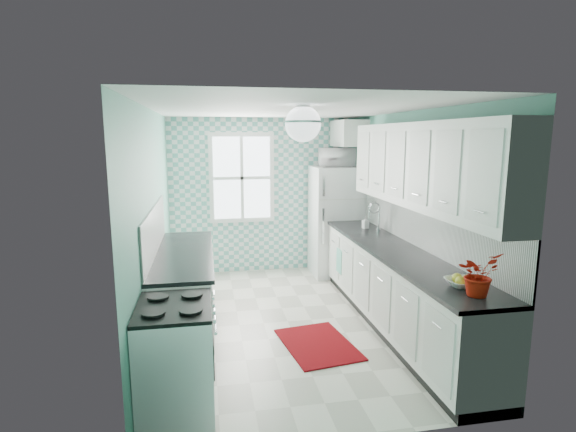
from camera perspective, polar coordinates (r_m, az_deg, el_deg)
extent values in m
cube|color=silver|center=(5.57, -0.04, -13.33)|extent=(3.00, 4.40, 0.02)
cube|color=white|center=(5.12, -0.04, 13.50)|extent=(3.00, 4.40, 0.02)
cube|color=#5CA591|center=(7.36, -3.16, 2.61)|extent=(3.00, 0.02, 2.50)
cube|color=#5CA591|center=(3.12, 7.39, -7.82)|extent=(3.00, 0.02, 2.50)
cube|color=#5CA591|center=(5.15, -16.79, -1.03)|extent=(0.02, 4.40, 2.50)
cube|color=#5CA591|center=(5.67, 15.14, 0.03)|extent=(0.02, 4.40, 2.50)
cube|color=#62B1A7|center=(7.34, -3.13, 2.59)|extent=(3.00, 0.01, 2.50)
cube|color=white|center=(7.25, -5.89, 4.84)|extent=(1.04, 0.05, 1.44)
cube|color=white|center=(7.23, -5.88, 4.83)|extent=(0.90, 0.02, 1.30)
cube|color=white|center=(5.32, 16.75, -1.30)|extent=(0.02, 3.60, 0.51)
cube|color=white|center=(5.09, -16.61, -1.79)|extent=(0.02, 2.15, 0.51)
cube|color=silver|center=(4.98, 16.63, 6.16)|extent=(0.33, 3.20, 0.90)
cube|color=silver|center=(7.21, 7.63, 10.35)|extent=(0.40, 0.74, 0.40)
cylinder|color=silver|center=(4.34, 1.92, 13.72)|extent=(0.14, 0.14, 0.04)
cylinder|color=silver|center=(4.34, 1.92, 12.80)|extent=(0.02, 0.02, 0.12)
sphere|color=white|center=(4.33, 1.91, 11.61)|extent=(0.34, 0.34, 0.34)
cube|color=white|center=(5.39, 13.58, -9.22)|extent=(0.60, 3.60, 0.90)
cube|color=black|center=(5.25, 13.64, -4.38)|extent=(0.63, 3.60, 0.04)
cube|color=white|center=(5.26, -13.03, -9.66)|extent=(0.60, 2.15, 0.90)
cube|color=black|center=(5.13, -13.07, -4.70)|extent=(0.63, 2.15, 0.04)
cube|color=silver|center=(7.24, 6.06, -0.62)|extent=(0.76, 0.72, 1.74)
cube|color=silver|center=(6.83, 6.97, 2.12)|extent=(0.74, 0.01, 0.02)
cube|color=silver|center=(6.71, 4.54, 3.81)|extent=(0.03, 0.03, 0.30)
cube|color=silver|center=(6.80, 4.46, -1.29)|extent=(0.03, 0.03, 0.54)
cube|color=silver|center=(3.88, -14.00, -17.13)|extent=(0.58, 0.74, 0.87)
cube|color=black|center=(3.70, -14.29, -11.12)|extent=(0.58, 0.74, 0.03)
cube|color=black|center=(3.84, -9.47, -16.32)|extent=(0.01, 0.48, 0.29)
cube|color=silver|center=(6.13, 10.08, -2.17)|extent=(0.43, 0.36, 0.12)
cylinder|color=silver|center=(6.15, 11.48, -0.29)|extent=(0.02, 0.02, 0.30)
torus|color=silver|center=(6.09, 11.02, 1.45)|extent=(0.16, 0.02, 0.16)
cube|color=#62000C|center=(5.01, 3.81, -15.93)|extent=(0.82, 1.07, 0.02)
cube|color=#57AEB0|center=(6.37, 6.52, -5.70)|extent=(0.11, 0.21, 0.34)
imported|color=white|center=(4.14, 21.21, -7.91)|extent=(0.27, 0.27, 0.07)
imported|color=#AD1206|center=(3.92, 23.03, -6.79)|extent=(0.40, 0.38, 0.36)
imported|color=#AABAC2|center=(6.34, 9.82, -0.81)|extent=(0.09, 0.09, 0.17)
imported|color=silver|center=(7.12, 6.21, 7.42)|extent=(0.55, 0.39, 0.29)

